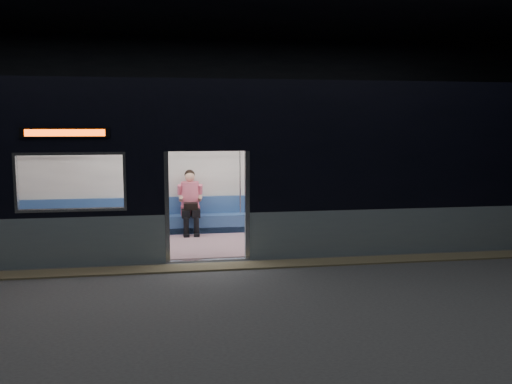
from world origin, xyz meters
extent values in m
cube|color=#47494C|center=(0.00, 0.00, -0.01)|extent=(24.00, 14.00, 0.01)
cube|color=black|center=(0.00, 6.98, 2.50)|extent=(24.00, 0.04, 5.00)
cube|color=black|center=(0.00, -6.98, 2.50)|extent=(24.00, 0.04, 5.00)
cube|color=#8C7F59|center=(0.00, 0.55, 0.01)|extent=(22.80, 0.50, 0.03)
cube|color=#8699A0|center=(4.85, 1.06, 0.45)|extent=(8.30, 0.12, 0.90)
cube|color=black|center=(4.85, 1.06, 2.05)|extent=(8.30, 0.12, 2.30)
cube|color=black|center=(0.00, 1.06, 2.62)|extent=(1.40, 0.12, 1.15)
cube|color=#B7BABC|center=(-0.74, 1.06, 1.02)|extent=(0.08, 0.14, 2.05)
cube|color=#B7BABC|center=(0.74, 1.06, 1.02)|extent=(0.08, 0.14, 2.05)
cube|color=black|center=(-2.45, 0.98, 2.39)|extent=(1.50, 0.04, 0.18)
cube|color=#F94508|center=(-2.45, 0.97, 2.39)|extent=(1.34, 0.03, 0.12)
cube|color=#BDB6AC|center=(0.00, 3.94, 1.60)|extent=(18.00, 0.12, 3.20)
cube|color=black|center=(0.00, 2.50, 3.28)|extent=(18.00, 3.00, 0.15)
cube|color=gray|center=(0.00, 2.50, 0.02)|extent=(17.76, 2.76, 0.04)
cube|color=#BDB6AC|center=(0.00, 2.50, 2.35)|extent=(17.76, 2.76, 0.10)
cube|color=#314D8E|center=(0.00, 3.62, 0.24)|extent=(11.00, 0.48, 0.41)
cube|color=#314D8E|center=(0.00, 3.81, 0.65)|extent=(11.00, 0.10, 0.40)
cube|color=#71525E|center=(-3.30, 1.41, 0.24)|extent=(4.40, 0.48, 0.41)
cube|color=#71525E|center=(3.30, 1.41, 0.24)|extent=(4.40, 0.48, 0.41)
cylinder|color=silver|center=(-0.95, 1.37, 1.17)|extent=(0.04, 0.04, 2.26)
cylinder|color=silver|center=(-0.95, 3.63, 1.17)|extent=(0.04, 0.04, 2.26)
cylinder|color=silver|center=(0.95, 1.37, 1.17)|extent=(0.04, 0.04, 2.26)
cylinder|color=silver|center=(0.95, 3.63, 1.17)|extent=(0.04, 0.04, 2.26)
cylinder|color=silver|center=(0.00, 3.58, 1.95)|extent=(11.00, 0.03, 0.03)
cube|color=black|center=(-0.33, 3.38, 0.54)|extent=(0.18, 0.51, 0.17)
cube|color=black|center=(-0.11, 3.38, 0.54)|extent=(0.18, 0.51, 0.17)
cylinder|color=black|center=(-0.33, 3.15, 0.26)|extent=(0.12, 0.12, 0.43)
cylinder|color=black|center=(-0.11, 3.15, 0.26)|extent=(0.12, 0.12, 0.43)
cube|color=#E86881|center=(-0.22, 3.59, 0.56)|extent=(0.43, 0.24, 0.22)
cylinder|color=#E86881|center=(-0.22, 3.62, 0.94)|extent=(0.47, 0.47, 0.56)
sphere|color=tan|center=(-0.22, 3.60, 1.34)|extent=(0.23, 0.23, 0.23)
sphere|color=black|center=(-0.22, 3.64, 1.38)|extent=(0.24, 0.24, 0.24)
cube|color=black|center=(-0.22, 3.30, 0.70)|extent=(0.34, 0.30, 0.16)
cube|color=white|center=(5.00, 3.85, 1.49)|extent=(1.06, 0.03, 0.69)
camera|label=1|loc=(-0.70, -8.84, 2.54)|focal=38.00mm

